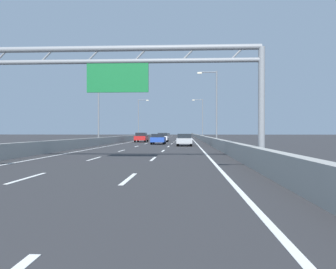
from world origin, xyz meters
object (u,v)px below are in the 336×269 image
Objects in this scene: streetlamp_left_mid at (100,103)px; red_car at (141,137)px; silver_car at (184,140)px; streetlamp_right_mid at (215,103)px; blue_car at (158,139)px; streetlamp_right_far at (202,116)px; white_car at (163,137)px; sign_gantry at (117,74)px; streetlamp_left_far at (139,116)px.

streetlamp_left_mid is 2.05× the size of red_car.
red_car is at bearing 114.39° from silver_car.
streetlamp_left_mid is at bearing 180.00° from streetlamp_right_mid.
blue_car is at bearing 8.47° from streetlamp_left_mid.
streetlamp_right_far reaches higher than white_car.
streetlamp_right_mid is 2.12× the size of silver_car.
streetlamp_right_mid reaches higher than blue_car.
streetlamp_right_mid is at bearing -58.29° from white_car.
red_car is (-11.01, -26.56, -4.61)m from streetlamp_right_far.
sign_gantry reaches higher than red_car.
streetlamp_left_mid is 14.93m from streetlamp_right_mid.
white_car is at bearing 121.71° from streetlamp_right_mid.
sign_gantry is at bearing -99.20° from silver_car.
streetlamp_right_mid reaches higher than red_car.
streetlamp_right_far is (14.93, 38.13, 0.00)m from streetlamp_left_mid.
streetlamp_right_far is at bearing 84.75° from silver_car.
white_car is (-7.57, 12.25, -4.65)m from streetlamp_right_mid.
streetlamp_left_far is at bearing 98.41° from red_car.
streetlamp_left_far is 2.30× the size of blue_car.
streetlamp_right_far is (0.00, 38.13, 0.00)m from streetlamp_right_mid.
white_car is at bearing 58.97° from streetlamp_left_mid.
streetlamp_left_mid is 1.00× the size of streetlamp_left_far.
streetlamp_left_far is at bearing 104.65° from silver_car.
streetlamp_right_mid reaches higher than sign_gantry.
streetlamp_right_mid and streetlamp_right_far have the same top height.
streetlamp_right_mid reaches higher than silver_car.
streetlamp_left_far is 2.05× the size of red_car.
streetlamp_left_mid is 1.00× the size of streetlamp_right_far.
streetlamp_right_far is at bearing 83.39° from sign_gantry.
streetlamp_left_far is at bearing 90.00° from streetlamp_left_mid.
streetlamp_left_mid is 8.94m from blue_car.
streetlamp_right_far is 2.30× the size of white_car.
silver_car is at bearing -75.35° from streetlamp_left_far.
silver_car is 6.32m from blue_car.
streetlamp_right_mid is 2.30× the size of white_car.
streetlamp_right_far is at bearing 78.71° from blue_car.
sign_gantry is 38.69m from white_car.
streetlamp_right_mid is at bearing -46.43° from red_car.
silver_car is at bearing -95.25° from streetlamp_right_far.
blue_car is at bearing 123.68° from silver_car.
streetlamp_left_mid is 1.00× the size of streetlamp_right_mid.
red_car reaches higher than silver_car.
silver_car is (11.05, -42.27, -4.66)m from streetlamp_left_far.
streetlamp_right_mid is at bearing -90.00° from streetlamp_right_far.
sign_gantry is 1.69× the size of streetlamp_right_far.
streetlamp_right_mid is 40.95m from streetlamp_left_far.
streetlamp_left_mid is at bearing -111.39° from streetlamp_right_far.
red_car is at bearing 133.57° from streetlamp_right_mid.
streetlamp_left_far is at bearing 180.00° from streetlamp_right_far.
red_car is 1.03× the size of silver_car.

